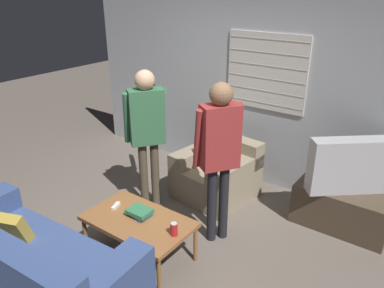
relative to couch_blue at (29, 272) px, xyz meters
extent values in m
plane|color=#665B51|center=(0.28, 1.10, -0.34)|extent=(16.00, 16.00, 0.00)
cube|color=#ADB2B7|center=(0.28, 3.13, 0.93)|extent=(5.20, 0.06, 2.55)
cube|color=silver|center=(0.55, 3.09, 1.18)|extent=(1.06, 0.02, 0.95)
cube|color=#A4A099|center=(0.55, 3.08, 0.78)|extent=(1.04, 0.00, 0.01)
cube|color=#A4A099|center=(0.55, 3.08, 0.94)|extent=(1.04, 0.00, 0.01)
cube|color=#A4A099|center=(0.55, 3.08, 1.10)|extent=(1.04, 0.00, 0.01)
cube|color=#A4A099|center=(0.55, 3.08, 1.26)|extent=(1.04, 0.00, 0.01)
cube|color=#A4A099|center=(0.55, 3.08, 1.41)|extent=(1.04, 0.00, 0.01)
cube|color=#A4A099|center=(0.55, 3.08, 1.57)|extent=(1.04, 0.00, 0.01)
cube|color=#384C7F|center=(0.00, 0.05, -0.10)|extent=(1.96, 0.96, 0.48)
cube|color=#384C7F|center=(0.83, 0.10, 0.24)|extent=(0.29, 0.86, 0.21)
cube|color=#B29338|center=(-0.33, 0.07, 0.23)|extent=(0.41, 0.33, 0.37)
cube|color=gray|center=(0.28, 2.41, -0.14)|extent=(0.96, 0.96, 0.40)
cube|color=gray|center=(0.33, 2.74, 0.22)|extent=(0.88, 0.31, 0.33)
cube|color=gray|center=(0.59, 2.37, 0.15)|extent=(0.35, 0.88, 0.18)
cube|color=gray|center=(-0.02, 2.45, 0.15)|extent=(0.35, 0.88, 0.18)
cube|color=brown|center=(0.32, 0.98, 0.08)|extent=(1.05, 0.62, 0.04)
cylinder|color=brown|center=(-0.17, 1.25, -0.14)|extent=(0.04, 0.04, 0.40)
cylinder|color=brown|center=(0.80, 1.25, -0.14)|extent=(0.04, 0.04, 0.40)
cylinder|color=brown|center=(-0.17, 0.70, -0.14)|extent=(0.04, 0.04, 0.40)
cylinder|color=brown|center=(0.80, 0.70, -0.14)|extent=(0.04, 0.04, 0.40)
cube|color=#4C3D2D|center=(1.78, 2.67, -0.11)|extent=(1.00, 0.49, 0.46)
cube|color=#B2B2B7|center=(1.78, 2.67, 0.42)|extent=(0.78, 0.70, 0.60)
cube|color=black|center=(1.71, 2.75, 0.42)|extent=(0.56, 0.48, 0.49)
cylinder|color=#4C4233|center=(-0.27, 1.69, 0.08)|extent=(0.10, 0.10, 0.84)
cylinder|color=#4C4233|center=(-0.19, 1.80, 0.08)|extent=(0.10, 0.10, 0.84)
cube|color=#336642|center=(-0.23, 1.75, 0.81)|extent=(0.39, 0.43, 0.63)
sphere|color=tan|center=(-0.23, 1.75, 1.23)|extent=(0.22, 0.22, 0.22)
cylinder|color=#336642|center=(-0.40, 1.60, 0.80)|extent=(0.17, 0.15, 0.60)
cylinder|color=#336642|center=(-0.34, 2.09, 1.03)|extent=(0.52, 0.41, 0.21)
cube|color=black|center=(-0.57, 2.27, 0.96)|extent=(0.07, 0.06, 0.13)
cylinder|color=black|center=(0.74, 1.63, 0.08)|extent=(0.10, 0.10, 0.86)
cylinder|color=black|center=(0.81, 1.74, 0.08)|extent=(0.10, 0.10, 0.86)
cube|color=maroon|center=(0.77, 1.68, 0.83)|extent=(0.37, 0.42, 0.64)
sphere|color=#846042|center=(0.77, 1.68, 1.26)|extent=(0.23, 0.23, 0.23)
cylinder|color=maroon|center=(0.62, 1.54, 0.82)|extent=(0.17, 0.15, 0.61)
cylinder|color=maroon|center=(0.66, 2.01, 1.00)|extent=(0.52, 0.39, 0.32)
cube|color=black|center=(0.43, 2.17, 0.87)|extent=(0.09, 0.08, 0.13)
cube|color=#284C89|center=(0.29, 1.03, 0.11)|extent=(0.21, 0.19, 0.03)
cube|color=#33754C|center=(0.28, 1.03, 0.15)|extent=(0.23, 0.18, 0.04)
cylinder|color=red|center=(0.75, 0.99, 0.16)|extent=(0.07, 0.07, 0.12)
cylinder|color=silver|center=(0.75, 0.99, 0.22)|extent=(0.06, 0.06, 0.00)
cube|color=white|center=(-0.02, 1.00, 0.11)|extent=(0.08, 0.14, 0.02)
camera|label=1|loc=(2.51, -1.16, 2.20)|focal=35.00mm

